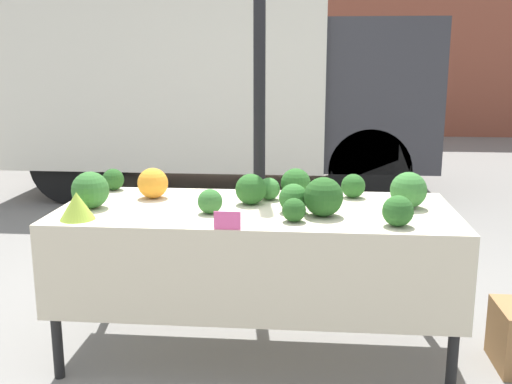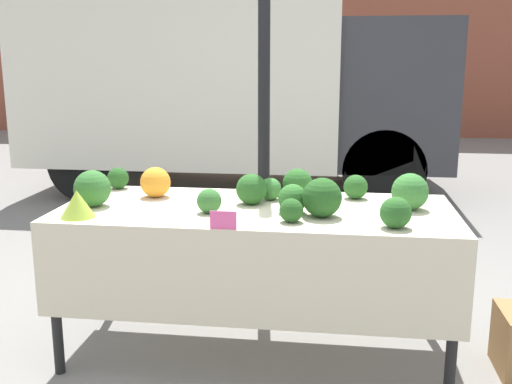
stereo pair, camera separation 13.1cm
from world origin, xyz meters
name	(u,v)px [view 1 (the left image)]	position (x,y,z in m)	size (l,w,h in m)	color
ground_plane	(256,350)	(0.00, 0.00, 0.00)	(40.00, 40.00, 0.00)	gray
building_facade	(299,7)	(0.00, 9.50, 2.51)	(16.00, 0.60, 5.03)	brown
tent_pole	(259,91)	(-0.03, 0.59, 1.33)	(0.07, 0.07, 2.65)	black
parked_truck	(211,73)	(-0.88, 4.04, 1.35)	(4.60, 2.16, 2.50)	silver
market_table	(255,229)	(0.00, -0.06, 0.69)	(1.97, 0.84, 0.78)	beige
orange_cauliflower	(153,183)	(-0.57, 0.16, 0.86)	(0.16, 0.16, 0.16)	orange
romanesco_head	(77,206)	(-0.81, -0.30, 0.85)	(0.16, 0.16, 0.13)	#93B238
broccoli_head_0	(293,198)	(0.19, -0.08, 0.85)	(0.14, 0.14, 0.14)	#2D6628
broccoli_head_1	(113,179)	(-0.84, 0.34, 0.84)	(0.12, 0.12, 0.12)	#23511E
broccoli_head_2	(398,211)	(0.66, -0.28, 0.85)	(0.14, 0.14, 0.14)	#285B23
broccoli_head_3	(294,210)	(0.20, -0.25, 0.84)	(0.11, 0.11, 0.11)	#23511E
broccoli_head_4	(408,190)	(0.76, 0.06, 0.87)	(0.18, 0.18, 0.18)	#387533
broccoli_head_5	(210,201)	(-0.21, -0.14, 0.84)	(0.12, 0.12, 0.12)	#336B2D
broccoli_head_6	(90,190)	(-0.82, -0.09, 0.87)	(0.19, 0.19, 0.19)	#336B2D
broccoli_head_7	(251,189)	(-0.03, 0.07, 0.86)	(0.16, 0.16, 0.16)	#285B23
broccoli_head_8	(269,189)	(0.05, 0.18, 0.84)	(0.12, 0.12, 0.12)	#387533
broccoli_head_9	(296,183)	(0.19, 0.23, 0.86)	(0.16, 0.16, 0.16)	#285B23
broccoli_head_10	(353,186)	(0.50, 0.26, 0.84)	(0.13, 0.13, 0.13)	#285B23
broccoli_head_11	(323,197)	(0.33, -0.14, 0.87)	(0.19, 0.19, 0.19)	#23511E
price_sign	(227,221)	(-0.09, -0.41, 0.82)	(0.12, 0.01, 0.08)	#F45B9E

